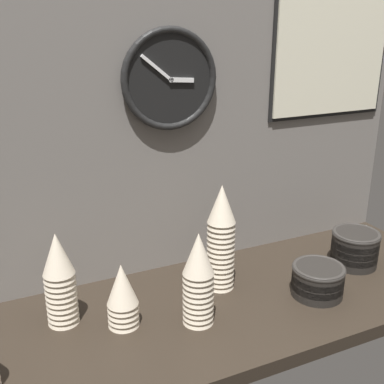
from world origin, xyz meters
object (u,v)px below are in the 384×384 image
wall_clock (170,79)px  cup_stack_center_right (221,238)px  bowl_stack_far_right (355,247)px  cup_stack_center (198,279)px  bowl_stack_right (318,279)px  menu_board (332,50)px  cup_stack_center_left (122,295)px  cup_stack_left (60,279)px

wall_clock → cup_stack_center_right: bearing=-63.1°
bowl_stack_far_right → cup_stack_center: bearing=-173.1°
bowl_stack_right → menu_board: 73.56cm
bowl_stack_right → cup_stack_center_left: bearing=170.4°
cup_stack_center_right → cup_stack_left: cup_stack_center_right is taller
cup_stack_center → bowl_stack_right: (36.91, -2.41, -7.92)cm
cup_stack_center_left → cup_stack_center_right: 33.14cm
cup_stack_center → bowl_stack_far_right: (59.21, 7.13, -6.75)cm
bowl_stack_far_right → wall_clock: wall_clock is taller
cup_stack_center_left → menu_board: bearing=16.5°
cup_stack_center_right → bowl_stack_far_right: (45.72, -6.04, -9.97)cm
bowl_stack_far_right → cup_stack_center_right: bearing=172.5°
bowl_stack_right → cup_stack_center: bearing=176.3°
cup_stack_center_left → bowl_stack_right: cup_stack_center_left is taller
cup_stack_center_left → wall_clock: (23.33, 22.86, 50.48)cm
wall_clock → menu_board: bearing=0.9°
cup_stack_center → cup_stack_center_right: 19.13cm
cup_stack_center_right → cup_stack_left: (-45.75, 1.59, -3.21)cm
cup_stack_center → cup_stack_left: 35.48cm
cup_stack_center → cup_stack_center_left: bearing=159.3°
cup_stack_center → menu_board: menu_board is taller
cup_stack_center → cup_stack_center_left: size_ratio=1.45×
cup_stack_center_right → menu_board: (48.62, 17.49, 49.55)cm
bowl_stack_right → bowl_stack_far_right: bowl_stack_far_right is taller
bowl_stack_far_right → wall_clock: (-54.12, 22.64, 53.22)cm
cup_stack_center → cup_stack_center_left: 19.91cm
cup_stack_center_left → cup_stack_left: (-14.02, 7.86, 4.02)cm
cup_stack_left → bowl_stack_far_right: size_ratio=1.69×
menu_board → wall_clock: bearing=-179.1°
wall_clock → menu_board: menu_board is taller
bowl_stack_right → cup_stack_center_right: bearing=146.3°
bowl_stack_right → wall_clock: (-31.82, 32.18, 54.38)cm
menu_board → cup_stack_center_left: bearing=-163.5°
cup_stack_center_left → wall_clock: size_ratio=0.62×
cup_stack_center → bowl_stack_right: size_ratio=1.69×
cup_stack_center → wall_clock: size_ratio=0.90×
cup_stack_left → bowl_stack_right: size_ratio=1.69×
cup_stack_center → cup_stack_center_right: (13.49, 13.17, 3.21)cm
cup_stack_center_left → bowl_stack_right: (55.15, -9.32, -3.90)cm
cup_stack_center_right → wall_clock: (-8.40, 16.60, 43.25)cm
cup_stack_center_right → wall_clock: size_ratio=1.12×
wall_clock → menu_board: (57.02, 0.89, 6.30)cm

